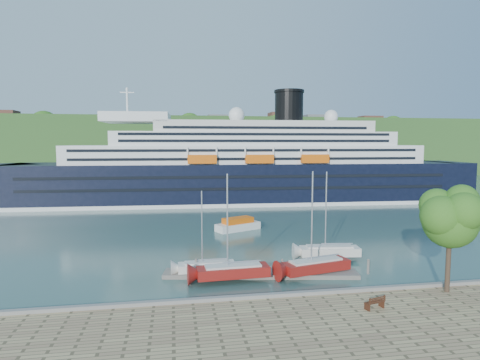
% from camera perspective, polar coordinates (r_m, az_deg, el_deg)
% --- Properties ---
extents(ground, '(400.00, 400.00, 0.00)m').
position_cam_1_polar(ground, '(35.61, 6.24, -17.49)').
color(ground, '#30554E').
rests_on(ground, ground).
extents(far_hillside, '(400.00, 50.00, 24.00)m').
position_cam_1_polar(far_hillside, '(176.80, -6.66, 4.69)').
color(far_hillside, '#2D5923').
rests_on(far_hillside, ground).
extents(quay_coping, '(220.00, 0.50, 0.30)m').
position_cam_1_polar(quay_coping, '(35.00, 6.35, -15.88)').
color(quay_coping, slate).
rests_on(quay_coping, promenade).
extents(cruise_ship, '(116.58, 22.88, 26.02)m').
position_cam_1_polar(cruise_ship, '(92.68, -0.47, 4.82)').
color(cruise_ship, black).
rests_on(cruise_ship, ground).
extents(park_bench, '(1.87, 1.16, 1.12)m').
position_cam_1_polar(park_bench, '(33.93, 18.58, -16.09)').
color(park_bench, '#482414').
rests_on(park_bench, promenade).
extents(promenade_tree, '(6.05, 6.05, 10.02)m').
position_cam_1_polar(promenade_tree, '(38.74, 27.65, -6.88)').
color(promenade_tree, '#305F19').
rests_on(promenade_tree, promenade).
extents(floating_pontoon, '(20.21, 5.88, 0.45)m').
position_cam_1_polar(floating_pontoon, '(42.79, 2.94, -13.17)').
color(floating_pontoon, gray).
rests_on(floating_pontoon, ground).
extents(sailboat_white_near, '(6.59, 1.93, 8.47)m').
position_cam_1_polar(sailboat_white_near, '(42.13, -4.81, -7.81)').
color(sailboat_white_near, silver).
rests_on(sailboat_white_near, ground).
extents(sailboat_red, '(8.36, 4.03, 10.41)m').
position_cam_1_polar(sailboat_red, '(42.16, 10.83, -6.53)').
color(sailboat_red, maroon).
rests_on(sailboat_red, ground).
extents(sailboat_white_far, '(7.92, 3.11, 9.96)m').
position_cam_1_polar(sailboat_white_far, '(48.38, 12.72, -5.31)').
color(sailboat_white_far, silver).
rests_on(sailboat_white_far, ground).
extents(tender_launch, '(7.64, 5.28, 2.01)m').
position_cam_1_polar(tender_launch, '(63.75, -0.30, -6.26)').
color(tender_launch, '#E55D0D').
rests_on(tender_launch, ground).
extents(sailboat_extra, '(8.07, 2.58, 10.30)m').
position_cam_1_polar(sailboat_extra, '(39.74, -1.01, -7.24)').
color(sailboat_extra, maroon).
rests_on(sailboat_extra, ground).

